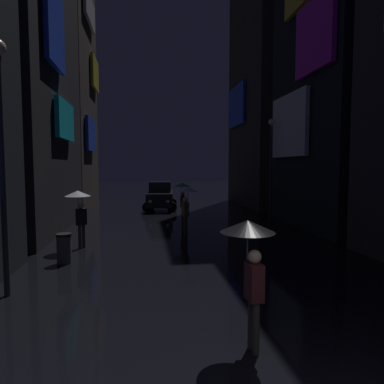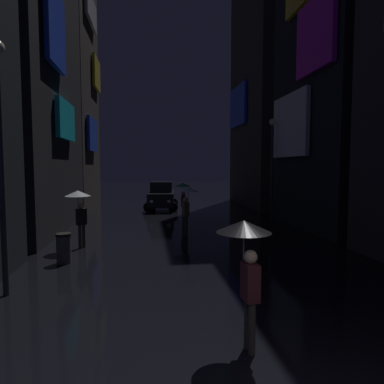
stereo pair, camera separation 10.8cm
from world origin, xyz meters
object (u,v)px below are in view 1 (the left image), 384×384
at_px(streetlamp_left_near, 1,139).
at_px(streetlamp_right_far, 271,157).
at_px(trash_bin, 64,248).
at_px(car_distant, 160,196).
at_px(pedestrian_midstreet_centre_clear, 79,203).
at_px(pedestrian_near_crossing_black, 250,248).
at_px(pedestrian_foreground_right_clear, 187,197).
at_px(pedestrian_foreground_left_green, 182,191).

xyz_separation_m(streetlamp_left_near, streetlamp_right_far, (10.00, 9.61, -0.13)).
height_order(streetlamp_right_far, trash_bin, streetlamp_right_far).
relative_size(car_distant, streetlamp_right_far, 0.77).
height_order(pedestrian_midstreet_centre_clear, streetlamp_right_far, streetlamp_right_far).
height_order(streetlamp_left_near, trash_bin, streetlamp_left_near).
bearing_deg(pedestrian_near_crossing_black, pedestrian_foreground_right_clear, 89.29).
xyz_separation_m(pedestrian_foreground_right_clear, streetlamp_right_far, (5.04, 3.53, 1.79)).
relative_size(pedestrian_foreground_right_clear, pedestrian_midstreet_centre_clear, 1.00).
height_order(pedestrian_midstreet_centre_clear, pedestrian_foreground_left_green, same).
distance_m(pedestrian_near_crossing_black, trash_bin, 7.01).
xyz_separation_m(pedestrian_near_crossing_black, streetlamp_left_near, (-4.84, 2.96, 1.92)).
height_order(pedestrian_foreground_right_clear, pedestrian_midstreet_centre_clear, same).
distance_m(pedestrian_foreground_right_clear, car_distant, 9.29).
distance_m(pedestrian_near_crossing_black, pedestrian_foreground_right_clear, 9.04).
bearing_deg(streetlamp_right_far, trash_bin, -142.86).
height_order(streetlamp_left_near, streetlamp_right_far, streetlamp_left_near).
bearing_deg(pedestrian_foreground_left_green, pedestrian_midstreet_centre_clear, -130.15).
relative_size(pedestrian_near_crossing_black, car_distant, 0.50).
relative_size(car_distant, trash_bin, 4.59).
xyz_separation_m(pedestrian_foreground_left_green, car_distant, (-0.86, 5.79, -0.74)).
distance_m(pedestrian_foreground_left_green, car_distant, 5.90).
relative_size(pedestrian_midstreet_centre_clear, car_distant, 0.50).
height_order(pedestrian_near_crossing_black, streetlamp_right_far, streetlamp_right_far).
bearing_deg(pedestrian_midstreet_centre_clear, pedestrian_near_crossing_black, -61.49).
bearing_deg(pedestrian_foreground_right_clear, trash_bin, -140.47).
xyz_separation_m(streetlamp_right_far, trash_bin, (-9.30, -7.04, -2.99)).
bearing_deg(car_distant, pedestrian_foreground_right_clear, -85.68).
bearing_deg(pedestrian_midstreet_centre_clear, streetlamp_right_far, 29.46).
bearing_deg(trash_bin, pedestrian_foreground_right_clear, 39.53).
bearing_deg(car_distant, streetlamp_right_far, -44.79).
distance_m(pedestrian_midstreet_centre_clear, streetlamp_right_far, 10.68).
bearing_deg(streetlamp_left_near, streetlamp_right_far, 43.86).
distance_m(pedestrian_foreground_left_green, streetlamp_right_far, 5.19).
height_order(pedestrian_foreground_left_green, car_distant, pedestrian_foreground_left_green).
height_order(pedestrian_near_crossing_black, car_distant, pedestrian_near_crossing_black).
bearing_deg(pedestrian_foreground_left_green, streetlamp_left_near, -118.29).
bearing_deg(pedestrian_near_crossing_black, streetlamp_left_near, 148.58).
height_order(pedestrian_foreground_right_clear, streetlamp_left_near, streetlamp_left_near).
bearing_deg(pedestrian_foreground_right_clear, streetlamp_left_near, -129.19).
distance_m(pedestrian_foreground_right_clear, trash_bin, 5.65).
bearing_deg(pedestrian_foreground_right_clear, pedestrian_midstreet_centre_clear, -158.23).
relative_size(pedestrian_foreground_right_clear, streetlamp_left_near, 0.37).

